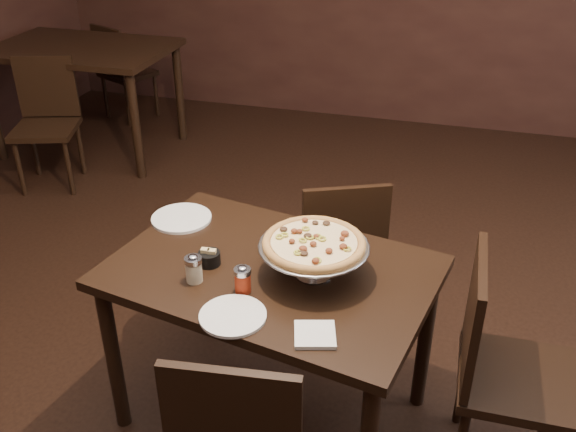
# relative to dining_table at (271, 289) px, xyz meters

# --- Properties ---
(room) EXTENTS (6.04, 7.04, 2.84)m
(room) POSITION_rel_dining_table_xyz_m (0.11, 0.04, 0.78)
(room) COLOR black
(room) RESTS_ON ground
(dining_table) EXTENTS (1.28, 0.98, 0.72)m
(dining_table) POSITION_rel_dining_table_xyz_m (0.00, 0.00, 0.00)
(dining_table) COLOR black
(dining_table) RESTS_ON ground
(background_table) EXTENTS (1.30, 0.86, 0.81)m
(background_table) POSITION_rel_dining_table_xyz_m (-2.15, 2.25, 0.08)
(background_table) COLOR black
(background_table) RESTS_ON ground
(pizza_stand) EXTENTS (0.39, 0.39, 0.16)m
(pizza_stand) POSITION_rel_dining_table_xyz_m (0.16, 0.00, 0.23)
(pizza_stand) COLOR #B3B2B9
(pizza_stand) RESTS_ON dining_table
(parmesan_shaker) EXTENTS (0.06, 0.06, 0.11)m
(parmesan_shaker) POSITION_rel_dining_table_xyz_m (-0.24, -0.15, 0.15)
(parmesan_shaker) COLOR beige
(parmesan_shaker) RESTS_ON dining_table
(pepper_flake_shaker) EXTENTS (0.06, 0.06, 0.10)m
(pepper_flake_shaker) POSITION_rel_dining_table_xyz_m (-0.05, -0.16, 0.14)
(pepper_flake_shaker) COLOR maroon
(pepper_flake_shaker) RESTS_ON dining_table
(packet_caddy) EXTENTS (0.08, 0.08, 0.06)m
(packet_caddy) POSITION_rel_dining_table_xyz_m (-0.23, -0.03, 0.12)
(packet_caddy) COLOR black
(packet_caddy) RESTS_ON dining_table
(napkin_stack) EXTENTS (0.16, 0.16, 0.01)m
(napkin_stack) POSITION_rel_dining_table_xyz_m (0.24, -0.32, 0.10)
(napkin_stack) COLOR white
(napkin_stack) RESTS_ON dining_table
(plate_left) EXTENTS (0.25, 0.25, 0.01)m
(plate_left) POSITION_rel_dining_table_xyz_m (-0.46, 0.24, 0.10)
(plate_left) COLOR white
(plate_left) RESTS_ON dining_table
(plate_near) EXTENTS (0.22, 0.22, 0.01)m
(plate_near) POSITION_rel_dining_table_xyz_m (-0.04, -0.30, 0.10)
(plate_near) COLOR white
(plate_near) RESTS_ON dining_table
(serving_spatula) EXTENTS (0.15, 0.15, 0.02)m
(serving_spatula) POSITION_rel_dining_table_xyz_m (0.10, -0.00, 0.22)
(serving_spatula) COLOR #B3B2B9
(serving_spatula) RESTS_ON pizza_stand
(chair_far) EXTENTS (0.50, 0.50, 0.82)m
(chair_far) POSITION_rel_dining_table_xyz_m (0.13, 0.62, -0.18)
(chair_far) COLOR black
(chair_far) RESTS_ON ground
(chair_side) EXTENTS (0.42, 0.42, 0.88)m
(chair_side) POSITION_rel_dining_table_xyz_m (0.84, -0.01, -0.15)
(chair_side) COLOR black
(chair_side) RESTS_ON ground
(bg_chair_far) EXTENTS (0.50, 0.50, 0.81)m
(bg_chair_far) POSITION_rel_dining_table_xyz_m (-2.22, 2.91, -0.18)
(bg_chair_far) COLOR black
(bg_chair_far) RESTS_ON ground
(bg_chair_near) EXTENTS (0.51, 0.51, 0.86)m
(bg_chair_near) POSITION_rel_dining_table_xyz_m (-2.12, 1.68, -0.16)
(bg_chair_near) COLOR black
(bg_chair_near) RESTS_ON ground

